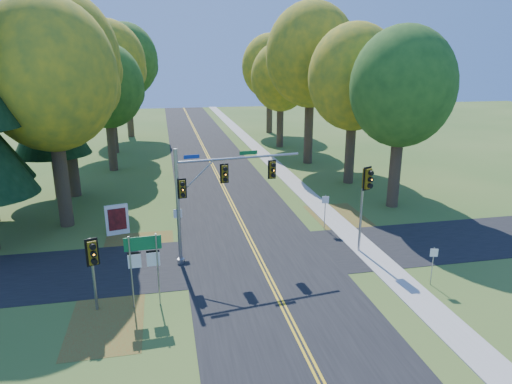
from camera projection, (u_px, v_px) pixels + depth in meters
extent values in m
plane|color=#31571E|center=(266.00, 273.00, 23.23)|extent=(160.00, 160.00, 0.00)
cube|color=black|center=(266.00, 273.00, 23.23)|extent=(8.00, 160.00, 0.02)
cube|color=black|center=(258.00, 256.00, 25.10)|extent=(60.00, 6.00, 0.02)
cube|color=gold|center=(264.00, 272.00, 23.20)|extent=(0.10, 160.00, 0.01)
cube|color=gold|center=(268.00, 272.00, 23.24)|extent=(0.10, 160.00, 0.01)
cube|color=#9E998E|center=(379.00, 262.00, 24.42)|extent=(1.60, 160.00, 0.06)
cube|color=brown|center=(138.00, 252.00, 25.72)|extent=(4.00, 6.00, 0.00)
cube|color=brown|center=(346.00, 223.00, 30.18)|extent=(3.50, 8.00, 0.00)
cube|color=brown|center=(107.00, 321.00, 18.96)|extent=(3.00, 5.00, 0.00)
cylinder|color=#38281C|center=(61.00, 175.00, 28.83)|extent=(0.86, 0.86, 6.75)
ellipsoid|color=gold|center=(49.00, 75.00, 27.07)|extent=(8.00, 8.00, 9.20)
sphere|color=gold|center=(82.00, 87.00, 28.73)|extent=(4.80, 4.80, 4.80)
sphere|color=gold|center=(17.00, 61.00, 25.82)|extent=(4.40, 4.40, 4.40)
cylinder|color=#38281C|center=(395.00, 166.00, 32.76)|extent=(0.83, 0.83, 6.08)
ellipsoid|color=#3D7123|center=(402.00, 87.00, 31.17)|extent=(7.20, 7.20, 8.28)
sphere|color=#3D7123|center=(412.00, 96.00, 32.67)|extent=(4.32, 4.32, 4.32)
sphere|color=#3D7123|center=(391.00, 77.00, 30.05)|extent=(3.96, 3.96, 3.96)
cylinder|color=#38281C|center=(70.00, 149.00, 35.09)|extent=(0.89, 0.89, 7.42)
ellipsoid|color=gold|center=(60.00, 59.00, 33.18)|extent=(8.60, 8.60, 9.89)
sphere|color=gold|center=(88.00, 70.00, 34.97)|extent=(5.16, 5.16, 5.16)
sphere|color=gold|center=(33.00, 46.00, 31.83)|extent=(4.73, 4.73, 4.73)
cylinder|color=#38281C|center=(350.00, 147.00, 38.99)|extent=(0.84, 0.84, 6.30)
ellipsoid|color=gold|center=(354.00, 77.00, 37.34)|extent=(7.60, 7.60, 8.74)
sphere|color=gold|center=(365.00, 86.00, 38.92)|extent=(4.56, 4.56, 4.56)
sphere|color=gold|center=(343.00, 68.00, 36.15)|extent=(4.18, 4.18, 4.18)
cylinder|color=#38281C|center=(111.00, 141.00, 43.47)|extent=(0.81, 0.81, 5.62)
ellipsoid|color=#3D7123|center=(106.00, 86.00, 41.99)|extent=(6.80, 6.80, 7.82)
sphere|color=#3D7123|center=(123.00, 92.00, 43.41)|extent=(4.08, 4.08, 4.08)
sphere|color=#3D7123|center=(91.00, 79.00, 40.93)|extent=(3.74, 3.74, 3.74)
cylinder|color=#38281C|center=(309.00, 126.00, 46.19)|extent=(0.90, 0.90, 7.65)
ellipsoid|color=gold|center=(311.00, 55.00, 44.22)|extent=(8.80, 8.80, 10.12)
sphere|color=gold|center=(323.00, 64.00, 46.05)|extent=(5.28, 5.28, 5.28)
sphere|color=gold|center=(299.00, 45.00, 42.85)|extent=(4.84, 4.84, 4.84)
cylinder|color=#38281C|center=(113.00, 122.00, 51.33)|extent=(0.87, 0.87, 6.98)
ellipsoid|color=gold|center=(108.00, 64.00, 49.52)|extent=(8.20, 8.20, 9.43)
sphere|color=gold|center=(125.00, 71.00, 51.23)|extent=(4.92, 4.92, 4.92)
sphere|color=gold|center=(92.00, 56.00, 48.24)|extent=(4.51, 4.51, 4.51)
cylinder|color=#38281C|center=(280.00, 123.00, 54.97)|extent=(0.82, 0.82, 5.85)
ellipsoid|color=gold|center=(281.00, 77.00, 53.44)|extent=(7.00, 7.00, 8.05)
sphere|color=gold|center=(290.00, 82.00, 54.89)|extent=(4.20, 4.20, 4.20)
sphere|color=gold|center=(272.00, 71.00, 52.34)|extent=(3.85, 3.85, 3.85)
cylinder|color=#38281C|center=(129.00, 110.00, 61.77)|extent=(0.88, 0.88, 7.20)
ellipsoid|color=#3D7123|center=(125.00, 60.00, 59.90)|extent=(8.40, 8.40, 9.66)
sphere|color=#3D7123|center=(139.00, 66.00, 61.65)|extent=(5.04, 5.04, 5.04)
sphere|color=#3D7123|center=(113.00, 53.00, 58.59)|extent=(4.62, 4.62, 4.62)
cylinder|color=#38281C|center=(269.00, 110.00, 65.15)|extent=(0.85, 0.85, 6.53)
ellipsoid|color=gold|center=(270.00, 67.00, 63.44)|extent=(7.80, 7.80, 8.97)
sphere|color=gold|center=(278.00, 72.00, 65.06)|extent=(4.68, 4.68, 4.68)
sphere|color=gold|center=(261.00, 61.00, 62.22)|extent=(4.29, 4.29, 4.29)
cylinder|color=#38281C|center=(57.00, 176.00, 35.24)|extent=(0.50, 0.50, 3.42)
cone|color=black|center=(49.00, 119.00, 33.98)|extent=(5.60, 5.60, 5.45)
cone|color=black|center=(42.00, 64.00, 32.87)|extent=(4.57, 4.57, 5.45)
cone|color=black|center=(35.00, 6.00, 31.76)|extent=(3.55, 3.55, 5.45)
cylinder|color=gray|center=(178.00, 208.00, 23.41)|extent=(0.20, 0.20, 6.21)
cylinder|color=gray|center=(181.00, 261.00, 24.25)|extent=(0.39, 0.39, 0.27)
cylinder|color=gray|center=(240.00, 158.00, 23.77)|extent=(6.61, 1.00, 0.12)
cylinder|color=gray|center=(196.00, 178.00, 23.29)|extent=(2.00, 0.34, 1.83)
cylinder|color=gray|center=(224.00, 162.00, 23.55)|extent=(0.04, 0.04, 0.32)
cube|color=#72590C|center=(224.00, 173.00, 23.73)|extent=(0.33, 0.30, 0.89)
cube|color=black|center=(224.00, 173.00, 23.73)|extent=(0.46, 0.09, 1.05)
sphere|color=orange|center=(225.00, 174.00, 23.54)|extent=(0.16, 0.16, 0.16)
cylinder|color=black|center=(225.00, 169.00, 23.46)|extent=(0.23, 0.17, 0.21)
cylinder|color=black|center=(225.00, 174.00, 23.54)|extent=(0.23, 0.17, 0.21)
cylinder|color=black|center=(225.00, 180.00, 23.62)|extent=(0.23, 0.17, 0.21)
cylinder|color=gray|center=(272.00, 159.00, 24.39)|extent=(0.04, 0.04, 0.32)
cube|color=#72590C|center=(272.00, 169.00, 24.57)|extent=(0.33, 0.30, 0.89)
cube|color=black|center=(272.00, 169.00, 24.57)|extent=(0.46, 0.09, 1.05)
sphere|color=orange|center=(273.00, 170.00, 24.38)|extent=(0.16, 0.16, 0.16)
cylinder|color=black|center=(273.00, 165.00, 24.30)|extent=(0.23, 0.17, 0.21)
cylinder|color=black|center=(273.00, 170.00, 24.38)|extent=(0.23, 0.17, 0.21)
cylinder|color=black|center=(273.00, 175.00, 24.46)|extent=(0.23, 0.17, 0.21)
cube|color=#72590C|center=(182.00, 189.00, 23.05)|extent=(0.33, 0.30, 0.89)
cube|color=black|center=(182.00, 189.00, 23.05)|extent=(0.46, 0.09, 1.05)
sphere|color=orange|center=(183.00, 190.00, 22.87)|extent=(0.16, 0.16, 0.16)
cylinder|color=black|center=(183.00, 184.00, 22.79)|extent=(0.23, 0.17, 0.21)
cylinder|color=black|center=(183.00, 190.00, 22.87)|extent=(0.23, 0.17, 0.21)
cylinder|color=black|center=(183.00, 195.00, 22.95)|extent=(0.23, 0.17, 0.21)
cube|color=navy|center=(192.00, 157.00, 22.91)|extent=(0.80, 0.14, 0.20)
cube|color=#0C5926|center=(248.00, 153.00, 23.86)|extent=(0.97, 0.16, 0.20)
cylinder|color=gray|center=(361.00, 210.00, 25.14)|extent=(0.13, 0.13, 4.86)
cube|color=#72590C|center=(367.00, 178.00, 24.42)|extent=(0.48, 0.45, 1.10)
cube|color=black|center=(367.00, 178.00, 24.42)|extent=(0.54, 0.26, 1.30)
sphere|color=orange|center=(371.00, 179.00, 24.22)|extent=(0.20, 0.20, 0.20)
cylinder|color=black|center=(371.00, 173.00, 24.12)|extent=(0.31, 0.27, 0.27)
cylinder|color=black|center=(371.00, 179.00, 24.22)|extent=(0.31, 0.27, 0.27)
cylinder|color=black|center=(370.00, 186.00, 24.32)|extent=(0.31, 0.27, 0.27)
cylinder|color=gray|center=(94.00, 275.00, 19.41)|extent=(0.12, 0.12, 3.31)
cube|color=#72590C|center=(92.00, 252.00, 18.90)|extent=(0.44, 0.41, 1.03)
cube|color=black|center=(92.00, 252.00, 18.90)|extent=(0.51, 0.22, 1.22)
sphere|color=orange|center=(94.00, 254.00, 18.71)|extent=(0.19, 0.19, 0.19)
cylinder|color=black|center=(93.00, 247.00, 18.62)|extent=(0.29, 0.24, 0.25)
cylinder|color=black|center=(94.00, 254.00, 18.71)|extent=(0.29, 0.24, 0.25)
cylinder|color=black|center=(94.00, 262.00, 18.80)|extent=(0.29, 0.24, 0.25)
cylinder|color=gray|center=(131.00, 273.00, 19.54)|extent=(0.07, 0.07, 3.36)
cylinder|color=gray|center=(158.00, 270.00, 19.81)|extent=(0.07, 0.07, 3.36)
cube|color=#0E6230|center=(143.00, 243.00, 19.34)|extent=(1.57, 0.13, 0.62)
cube|color=silver|center=(143.00, 243.00, 19.34)|extent=(1.34, 0.08, 0.09)
cube|color=silver|center=(135.00, 261.00, 19.47)|extent=(0.56, 0.07, 0.62)
cube|color=black|center=(134.00, 253.00, 19.37)|extent=(0.56, 0.03, 0.11)
cube|color=silver|center=(153.00, 259.00, 19.66)|extent=(0.56, 0.07, 0.62)
cube|color=black|center=(153.00, 251.00, 19.56)|extent=(0.56, 0.03, 0.11)
cube|color=white|center=(117.00, 220.00, 28.01)|extent=(1.39, 0.50, 1.91)
cube|color=maroon|center=(117.00, 219.00, 27.91)|extent=(1.04, 0.26, 1.38)
cube|color=white|center=(109.00, 233.00, 28.03)|extent=(0.10, 0.10, 0.32)
cube|color=white|center=(127.00, 230.00, 28.45)|extent=(0.10, 0.10, 0.32)
cylinder|color=gray|center=(325.00, 212.00, 28.82)|extent=(0.05, 0.05, 2.27)
cube|color=silver|center=(325.00, 200.00, 28.56)|extent=(0.43, 0.15, 0.46)
cylinder|color=gray|center=(432.00, 266.00, 21.77)|extent=(0.04, 0.04, 1.94)
cube|color=silver|center=(434.00, 253.00, 21.55)|extent=(0.37, 0.11, 0.40)
cylinder|color=gray|center=(178.00, 228.00, 25.82)|extent=(0.06, 0.06, 2.46)
cube|color=silver|center=(178.00, 214.00, 25.54)|extent=(0.47, 0.05, 0.50)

